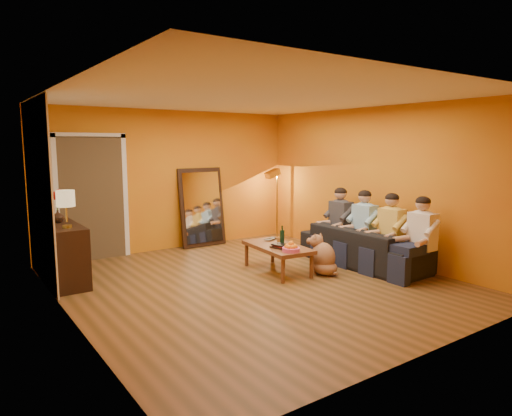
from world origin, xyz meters
TOP-DOWN VIEW (x-y plane):
  - room_shell at (0.00, 0.37)m, footprint 5.00×5.50m
  - white_accent at (-2.48, 1.75)m, footprint 0.02×1.90m
  - doorway_recess at (-1.50, 2.83)m, footprint 1.06×0.30m
  - door_jamb_left at (-2.07, 2.71)m, footprint 0.08×0.06m
  - door_jamb_right at (-0.93, 2.71)m, footprint 0.08×0.06m
  - door_header at (-1.50, 2.71)m, footprint 1.22×0.06m
  - mirror_frame at (0.55, 2.63)m, footprint 0.92×0.27m
  - mirror_glass at (0.55, 2.59)m, footprint 0.78×0.21m
  - sideboard at (-2.24, 1.55)m, footprint 0.44×1.18m
  - table_lamp at (-2.24, 1.25)m, footprint 0.24×0.24m
  - sofa at (2.00, -0.20)m, footprint 2.17×0.85m
  - coffee_table at (0.61, 0.29)m, footprint 0.74×1.27m
  - floor_lamp at (2.10, 2.24)m, footprint 0.31×0.25m
  - dog at (1.11, -0.21)m, footprint 0.50×0.62m
  - person_far_left at (2.13, -1.20)m, footprint 0.70×0.44m
  - person_mid_left at (2.13, -0.65)m, footprint 0.70×0.44m
  - person_mid_right at (2.13, -0.10)m, footprint 0.70×0.44m
  - person_far_right at (2.13, 0.45)m, footprint 0.70×0.44m
  - fruit_bowl at (0.51, -0.16)m, footprint 0.26×0.26m
  - wine_bottle at (0.66, 0.24)m, footprint 0.07×0.07m
  - tumbler at (0.73, 0.41)m, footprint 0.12×0.12m
  - laptop at (0.79, 0.64)m, footprint 0.35×0.30m
  - book_lower at (0.43, 0.09)m, footprint 0.26×0.31m
  - book_mid at (0.44, 0.10)m, footprint 0.17×0.23m
  - book_upper at (0.43, 0.08)m, footprint 0.22×0.26m
  - vase at (-2.24, 1.80)m, footprint 0.17×0.17m
  - flowers at (-2.24, 1.80)m, footprint 0.17×0.17m

SIDE VIEW (x-z plane):
  - coffee_table at x=0.61m, z-range 0.00..0.42m
  - dog at x=1.11m, z-range 0.00..0.63m
  - sofa at x=2.00m, z-range 0.00..0.63m
  - sideboard at x=-2.24m, z-range 0.00..0.85m
  - laptop at x=0.79m, z-range 0.42..0.44m
  - book_lower at x=0.43m, z-range 0.42..0.45m
  - book_mid at x=0.44m, z-range 0.45..0.46m
  - tumbler at x=0.73m, z-range 0.42..0.51m
  - book_upper at x=0.43m, z-range 0.46..0.48m
  - fruit_bowl at x=0.51m, z-range 0.42..0.58m
  - wine_bottle at x=0.66m, z-range 0.42..0.73m
  - person_far_left at x=2.13m, z-range 0.00..1.22m
  - person_mid_left at x=2.13m, z-range 0.00..1.22m
  - person_mid_right at x=2.13m, z-range 0.00..1.22m
  - person_far_right at x=2.13m, z-range 0.00..1.22m
  - floor_lamp at x=2.10m, z-range 0.00..1.44m
  - mirror_frame at x=0.55m, z-range 0.00..1.52m
  - mirror_glass at x=0.55m, z-range 0.09..1.43m
  - vase at x=-2.24m, z-range 0.85..1.03m
  - doorway_recess at x=-1.50m, z-range 0.00..2.10m
  - door_jamb_left at x=-2.07m, z-range -0.05..2.15m
  - door_jamb_right at x=-0.93m, z-range -0.05..2.15m
  - table_lamp at x=-2.24m, z-range 0.85..1.36m
  - flowers at x=-2.24m, z-range 0.97..1.45m
  - room_shell at x=0.00m, z-range 0.00..2.60m
  - white_accent at x=-2.48m, z-range 0.01..2.59m
  - door_header at x=-1.50m, z-range 2.08..2.16m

